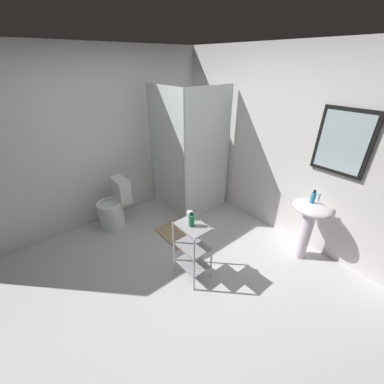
% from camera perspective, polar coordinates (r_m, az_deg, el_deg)
% --- Properties ---
extents(ground_plane, '(4.20, 4.20, 0.02)m').
position_cam_1_polar(ground_plane, '(3.05, -4.06, -20.36)').
color(ground_plane, silver).
extents(wall_back, '(4.20, 0.14, 2.50)m').
position_cam_1_polar(wall_back, '(3.55, 20.45, 9.98)').
color(wall_back, white).
rests_on(wall_back, ground_plane).
extents(wall_left, '(0.10, 4.20, 2.50)m').
position_cam_1_polar(wall_left, '(3.82, -21.77, 10.97)').
color(wall_left, silver).
rests_on(wall_left, ground_plane).
extents(shower_stall, '(0.92, 0.92, 2.00)m').
position_cam_1_polar(shower_stall, '(4.10, -0.79, 2.33)').
color(shower_stall, white).
rests_on(shower_stall, ground_plane).
extents(pedestal_sink, '(0.46, 0.37, 0.81)m').
position_cam_1_polar(pedestal_sink, '(3.28, 25.88, -5.96)').
color(pedestal_sink, white).
rests_on(pedestal_sink, ground_plane).
extents(sink_faucet, '(0.03, 0.03, 0.10)m').
position_cam_1_polar(sink_faucet, '(3.25, 27.87, -1.02)').
color(sink_faucet, silver).
rests_on(sink_faucet, pedestal_sink).
extents(toilet, '(0.37, 0.49, 0.76)m').
position_cam_1_polar(toilet, '(3.86, -18.06, -3.64)').
color(toilet, white).
rests_on(toilet, ground_plane).
extents(storage_cart, '(0.38, 0.28, 0.74)m').
position_cam_1_polar(storage_cart, '(2.79, 0.11, -12.93)').
color(storage_cart, silver).
rests_on(storage_cart, ground_plane).
extents(hand_soap_bottle, '(0.05, 0.05, 0.17)m').
position_cam_1_polar(hand_soap_bottle, '(3.15, 26.76, -1.12)').
color(hand_soap_bottle, '#389ED1').
rests_on(hand_soap_bottle, pedestal_sink).
extents(body_wash_bottle_green, '(0.06, 0.06, 0.17)m').
position_cam_1_polar(body_wash_bottle_green, '(2.55, -0.14, -6.66)').
color(body_wash_bottle_green, '#2C9A5F').
rests_on(body_wash_bottle_green, storage_cart).
extents(rinse_cup, '(0.07, 0.07, 0.09)m').
position_cam_1_polar(rinse_cup, '(2.68, -0.55, -5.49)').
color(rinse_cup, silver).
rests_on(rinse_cup, storage_cart).
extents(bath_mat, '(0.60, 0.40, 0.02)m').
position_cam_1_polar(bath_mat, '(3.67, -3.80, -9.77)').
color(bath_mat, tan).
rests_on(bath_mat, ground_plane).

